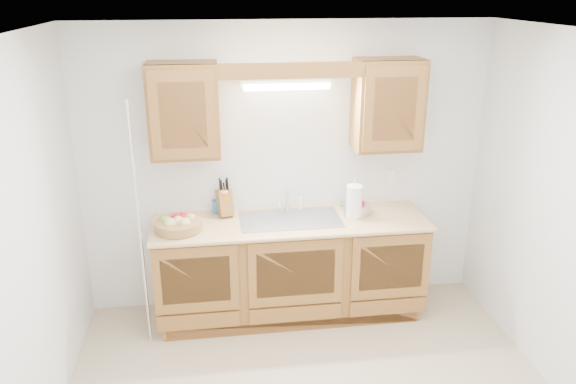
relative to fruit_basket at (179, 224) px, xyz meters
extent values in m
plane|color=white|center=(0.92, -1.12, 1.55)|extent=(3.50, 3.50, 0.00)
cube|color=silver|center=(0.92, 0.38, 0.30)|extent=(3.50, 0.02, 2.50)
cube|color=silver|center=(-0.83, -1.12, 0.30)|extent=(0.02, 3.00, 2.50)
cube|color=brown|center=(0.92, 0.08, -0.51)|extent=(2.20, 0.60, 0.86)
cube|color=#DFAF75|center=(0.92, 0.07, -0.07)|extent=(2.30, 0.63, 0.04)
cube|color=brown|center=(0.09, 0.22, 0.87)|extent=(0.55, 0.33, 0.75)
cube|color=brown|center=(1.75, 0.22, 0.87)|extent=(0.55, 0.33, 0.75)
cube|color=brown|center=(0.92, 0.07, 1.19)|extent=(2.20, 0.05, 0.12)
cylinder|color=white|center=(0.92, 0.28, 1.03)|extent=(0.70, 0.05, 0.05)
cube|color=white|center=(0.92, 0.31, 1.06)|extent=(0.76, 0.06, 0.05)
cube|color=#9E9EA3|center=(0.92, 0.09, -0.05)|extent=(0.84, 0.46, 0.01)
cube|color=#9E9EA3|center=(0.71, 0.09, -0.13)|extent=(0.39, 0.40, 0.16)
cube|color=#9E9EA3|center=(1.13, 0.09, -0.13)|extent=(0.39, 0.40, 0.16)
cylinder|color=silver|center=(0.92, 0.29, -0.03)|extent=(0.06, 0.06, 0.04)
cylinder|color=silver|center=(0.92, 0.29, 0.05)|extent=(0.02, 0.02, 0.16)
cylinder|color=silver|center=(0.92, 0.24, 0.14)|extent=(0.02, 0.12, 0.02)
cylinder|color=white|center=(1.04, 0.29, 0.01)|extent=(0.03, 0.03, 0.12)
cylinder|color=silver|center=(-0.28, -0.18, 0.05)|extent=(0.03, 0.03, 2.00)
cube|color=white|center=(1.87, 0.37, 0.20)|extent=(0.08, 0.01, 0.12)
cylinder|color=#AD7B45|center=(0.00, 0.00, -0.01)|extent=(0.48, 0.48, 0.07)
sphere|color=#D8C67F|center=(-0.06, -0.05, 0.02)|extent=(0.10, 0.10, 0.10)
sphere|color=#D8C67F|center=(0.05, -0.06, 0.02)|extent=(0.10, 0.10, 0.10)
sphere|color=tan|center=(0.10, 0.04, 0.02)|extent=(0.09, 0.09, 0.09)
sphere|color=red|center=(-0.02, 0.06, 0.02)|extent=(0.08, 0.08, 0.08)
sphere|color=#72A53F|center=(-0.11, 0.03, 0.02)|extent=(0.08, 0.08, 0.08)
sphere|color=#D8C67F|center=(0.00, -0.01, 0.02)|extent=(0.09, 0.09, 0.09)
sphere|color=red|center=(0.03, 0.09, 0.02)|extent=(0.08, 0.08, 0.08)
cube|color=brown|center=(0.38, 0.26, 0.06)|extent=(0.16, 0.21, 0.26)
cylinder|color=black|center=(0.35, 0.24, 0.20)|extent=(0.02, 0.04, 0.09)
cylinder|color=black|center=(0.38, 0.24, 0.20)|extent=(0.02, 0.04, 0.09)
cylinder|color=black|center=(0.41, 0.24, 0.20)|extent=(0.02, 0.04, 0.09)
cylinder|color=black|center=(0.36, 0.28, 0.21)|extent=(0.02, 0.04, 0.09)
cylinder|color=black|center=(0.40, 0.28, 0.21)|extent=(0.02, 0.04, 0.09)
cylinder|color=black|center=(0.35, 0.31, 0.22)|extent=(0.02, 0.04, 0.09)
cylinder|color=black|center=(0.41, 0.31, 0.22)|extent=(0.02, 0.04, 0.09)
cylinder|color=#DD5B0C|center=(0.38, 0.24, 0.06)|extent=(0.08, 0.08, 0.22)
cylinder|color=white|center=(0.38, 0.24, 0.17)|extent=(0.08, 0.08, 0.01)
imported|color=#226BAE|center=(0.32, 0.32, 0.03)|extent=(0.08, 0.09, 0.17)
cube|color=#CC333F|center=(1.46, 0.32, -0.05)|extent=(0.11, 0.09, 0.01)
cube|color=green|center=(1.46, 0.32, -0.04)|extent=(0.11, 0.09, 0.02)
cylinder|color=silver|center=(1.46, 0.06, -0.05)|extent=(0.16, 0.16, 0.01)
cylinder|color=silver|center=(1.46, 0.06, 0.11)|extent=(0.02, 0.02, 0.32)
cylinder|color=white|center=(1.46, 0.06, 0.09)|extent=(0.14, 0.14, 0.27)
sphere|color=silver|center=(1.46, 0.06, 0.27)|extent=(0.02, 0.02, 0.02)
cylinder|color=silver|center=(1.51, 0.14, -0.01)|extent=(0.31, 0.31, 0.09)
sphere|color=red|center=(1.48, 0.14, 0.04)|extent=(0.06, 0.06, 0.06)
sphere|color=red|center=(1.53, 0.16, 0.04)|extent=(0.06, 0.06, 0.06)
sphere|color=red|center=(1.51, 0.11, 0.04)|extent=(0.06, 0.06, 0.06)
sphere|color=red|center=(1.54, 0.12, 0.04)|extent=(0.06, 0.06, 0.06)
camera|label=1|loc=(0.31, -4.22, 1.80)|focal=35.00mm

